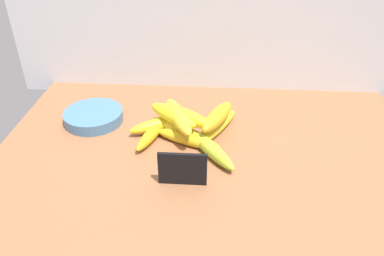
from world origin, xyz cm
name	(u,v)px	position (x,y,z in cm)	size (l,w,h in cm)	color
counter_top	(208,159)	(0.00, 0.00, 1.50)	(110.00, 76.00, 3.00)	brown
chalkboard_sign	(183,170)	(-5.51, -11.45, 6.86)	(11.00, 1.80, 8.40)	black
fruit_bowl	(94,116)	(-33.56, 13.80, 4.59)	(16.72, 16.72, 3.18)	teal
banana_0	(177,129)	(-8.71, 8.25, 4.89)	(17.86, 3.78, 3.78)	yellow
banana_1	(217,127)	(1.92, 10.25, 4.71)	(20.50, 3.43, 3.43)	gold
banana_2	(166,123)	(-12.28, 10.94, 4.96)	(20.76, 3.93, 3.93)	yellow
banana_3	(153,133)	(-15.25, 6.31, 4.60)	(17.21, 3.21, 3.21)	gold
banana_4	(211,149)	(0.52, -0.15, 4.82)	(19.51, 3.65, 3.65)	#ABC72E
banana_5	(188,139)	(-5.52, 4.02, 4.69)	(18.24, 3.38, 3.38)	gold
banana_6	(178,117)	(-8.41, 8.28, 8.89)	(18.75, 4.23, 4.23)	yellow
banana_7	(217,117)	(1.87, 9.37, 8.60)	(15.99, 4.34, 4.34)	gold
banana_8	(183,116)	(-7.27, 8.79, 8.90)	(18.20, 4.24, 4.24)	yellow
banana_9	(173,115)	(-9.97, 8.87, 8.84)	(16.32, 4.12, 4.12)	yellow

